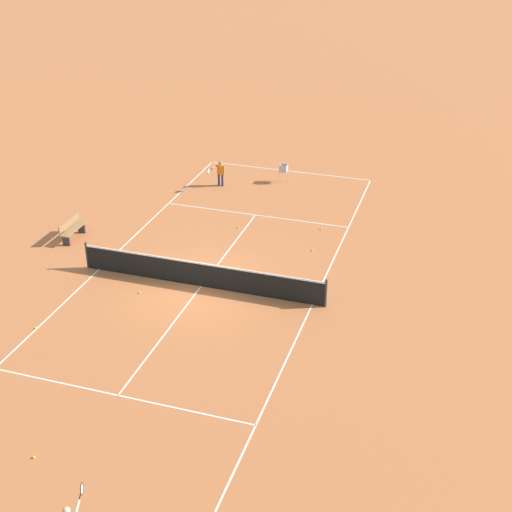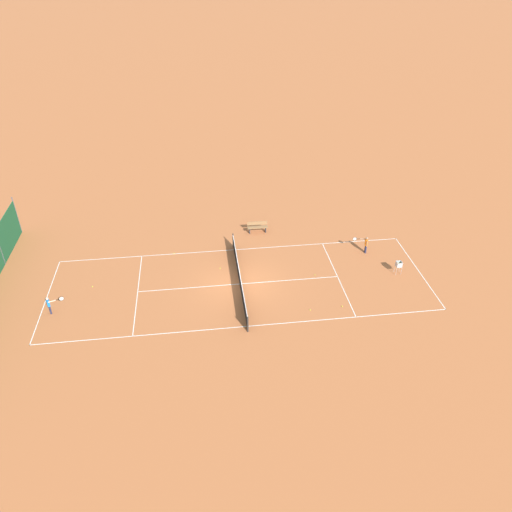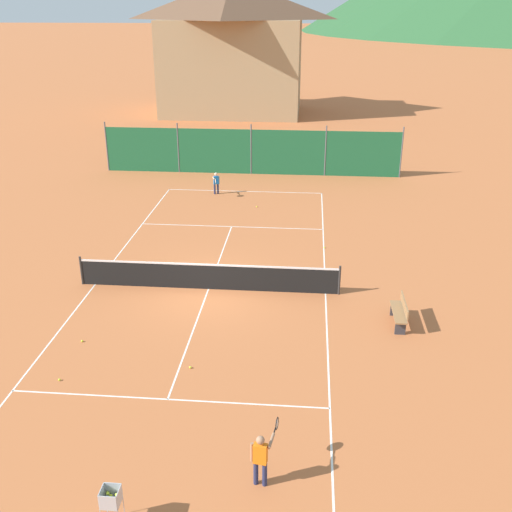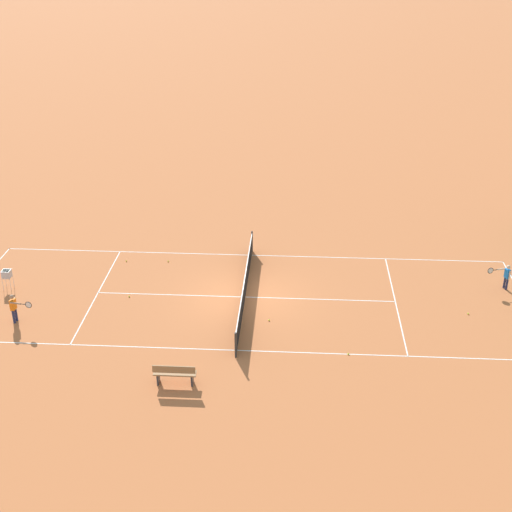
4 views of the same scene
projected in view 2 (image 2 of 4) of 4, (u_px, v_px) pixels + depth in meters
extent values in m
plane|color=#BC6638|center=(240.00, 284.00, 31.76)|extent=(600.00, 600.00, 0.00)
cube|color=white|center=(46.00, 299.00, 30.48)|extent=(8.25, 0.05, 0.01)
cube|color=white|center=(418.00, 270.00, 33.04)|extent=(8.25, 0.05, 0.01)
cube|color=white|center=(247.00, 326.00, 28.35)|extent=(0.05, 23.85, 0.01)
cube|color=white|center=(234.00, 250.00, 35.16)|extent=(0.05, 23.85, 0.01)
cube|color=white|center=(138.00, 292.00, 31.07)|extent=(8.20, 0.05, 0.01)
cube|color=white|center=(337.00, 276.00, 32.45)|extent=(8.20, 0.05, 0.01)
cube|color=white|center=(240.00, 284.00, 31.76)|extent=(0.05, 12.80, 0.01)
cylinder|color=#2D2D2D|center=(248.00, 324.00, 27.69)|extent=(0.08, 0.08, 1.06)
cylinder|color=#2D2D2D|center=(233.00, 240.00, 35.25)|extent=(0.08, 0.08, 1.06)
cube|color=black|center=(240.00, 278.00, 31.51)|extent=(9.10, 0.02, 0.91)
cube|color=white|center=(239.00, 272.00, 31.25)|extent=(9.10, 0.04, 0.06)
cylinder|color=#59595E|center=(17.00, 215.00, 36.45)|extent=(0.08, 0.08, 2.90)
cylinder|color=#23284C|center=(50.00, 308.00, 29.27)|extent=(0.10, 0.10, 0.54)
cylinder|color=#23284C|center=(50.00, 310.00, 29.14)|extent=(0.10, 0.10, 0.54)
cube|color=blue|center=(48.00, 303.00, 28.94)|extent=(0.30, 0.23, 0.42)
sphere|color=beige|center=(47.00, 299.00, 28.77)|extent=(0.17, 0.17, 0.17)
cylinder|color=beige|center=(48.00, 301.00, 29.07)|extent=(0.06, 0.06, 0.42)
cylinder|color=beige|center=(52.00, 301.00, 28.81)|extent=(0.19, 0.42, 0.06)
cylinder|color=black|center=(57.00, 300.00, 28.92)|extent=(0.09, 0.19, 0.03)
torus|color=black|center=(62.00, 299.00, 29.01)|extent=(0.11, 0.27, 0.28)
cylinder|color=silver|center=(62.00, 299.00, 29.01)|extent=(0.09, 0.24, 0.25)
cylinder|color=#23284C|center=(366.00, 250.00, 34.64)|extent=(0.10, 0.10, 0.58)
cylinder|color=#23284C|center=(365.00, 248.00, 34.80)|extent=(0.10, 0.10, 0.58)
cube|color=orange|center=(366.00, 243.00, 34.44)|extent=(0.30, 0.20, 0.45)
sphere|color=#A37556|center=(367.00, 238.00, 34.25)|extent=(0.18, 0.18, 0.18)
cylinder|color=#A37556|center=(367.00, 244.00, 34.29)|extent=(0.07, 0.07, 0.45)
cylinder|color=#A37556|center=(363.00, 239.00, 34.50)|extent=(0.13, 0.45, 0.07)
cylinder|color=black|center=(358.00, 239.00, 34.50)|extent=(0.06, 0.21, 0.03)
torus|color=black|center=(355.00, 239.00, 34.51)|extent=(0.06, 0.28, 0.28)
cylinder|color=silver|center=(355.00, 239.00, 34.51)|extent=(0.04, 0.25, 0.25)
sphere|color=#CCE033|center=(342.00, 306.00, 29.83)|extent=(0.07, 0.07, 0.07)
sphere|color=#CCE033|center=(174.00, 253.00, 34.72)|extent=(0.07, 0.07, 0.07)
sphere|color=#CCE033|center=(310.00, 310.00, 29.53)|extent=(0.07, 0.07, 0.07)
sphere|color=#CCE033|center=(315.00, 275.00, 32.53)|extent=(0.07, 0.07, 0.07)
sphere|color=#CCE033|center=(220.00, 268.00, 33.19)|extent=(0.07, 0.07, 0.07)
sphere|color=#CCE033|center=(93.00, 287.00, 31.48)|extent=(0.07, 0.07, 0.07)
cylinder|color=#B7B7BC|center=(401.00, 271.00, 32.49)|extent=(0.02, 0.02, 0.55)
cylinder|color=#B7B7BC|center=(399.00, 268.00, 32.77)|extent=(0.02, 0.02, 0.55)
cylinder|color=#B7B7BC|center=(396.00, 271.00, 32.45)|extent=(0.02, 0.02, 0.55)
cylinder|color=#B7B7BC|center=(394.00, 268.00, 32.74)|extent=(0.02, 0.02, 0.55)
cube|color=#B7B7BC|center=(399.00, 266.00, 32.46)|extent=(0.34, 0.34, 0.02)
cube|color=#B7B7BC|center=(401.00, 264.00, 32.39)|extent=(0.34, 0.02, 0.34)
cube|color=#B7B7BC|center=(396.00, 264.00, 32.35)|extent=(0.34, 0.02, 0.34)
cube|color=#B7B7BC|center=(400.00, 266.00, 32.23)|extent=(0.02, 0.34, 0.34)
cube|color=#B7B7BC|center=(398.00, 263.00, 32.51)|extent=(0.02, 0.34, 0.34)
sphere|color=#CCE033|center=(401.00, 266.00, 32.36)|extent=(0.07, 0.07, 0.07)
sphere|color=#CCE033|center=(399.00, 266.00, 32.42)|extent=(0.07, 0.07, 0.07)
sphere|color=#CCE033|center=(396.00, 265.00, 32.52)|extent=(0.07, 0.07, 0.07)
sphere|color=#CCE033|center=(398.00, 266.00, 32.38)|extent=(0.07, 0.07, 0.07)
sphere|color=#CCE033|center=(399.00, 266.00, 32.35)|extent=(0.07, 0.07, 0.07)
sphere|color=#CCE033|center=(401.00, 266.00, 32.37)|extent=(0.07, 0.07, 0.07)
sphere|color=#CCE033|center=(399.00, 265.00, 32.36)|extent=(0.07, 0.07, 0.07)
sphere|color=#CCE033|center=(397.00, 264.00, 32.48)|extent=(0.07, 0.07, 0.07)
sphere|color=#CCE033|center=(398.00, 265.00, 32.37)|extent=(0.07, 0.07, 0.07)
sphere|color=#CCE033|center=(400.00, 265.00, 32.37)|extent=(0.07, 0.07, 0.07)
sphere|color=#CCE033|center=(399.00, 264.00, 32.52)|extent=(0.07, 0.07, 0.07)
sphere|color=#CCE033|center=(401.00, 266.00, 32.33)|extent=(0.07, 0.07, 0.07)
sphere|color=#CCE033|center=(400.00, 263.00, 32.49)|extent=(0.07, 0.07, 0.07)
sphere|color=#CCE033|center=(397.00, 263.00, 32.45)|extent=(0.07, 0.07, 0.07)
sphere|color=#CCE033|center=(398.00, 265.00, 32.29)|extent=(0.07, 0.07, 0.07)
cube|color=olive|center=(258.00, 227.00, 36.96)|extent=(0.36, 1.50, 0.05)
cube|color=olive|center=(257.00, 223.00, 36.95)|extent=(0.04, 1.50, 0.28)
cube|color=#333338|center=(266.00, 229.00, 37.15)|extent=(0.32, 0.06, 0.44)
cube|color=#333338|center=(250.00, 230.00, 37.02)|extent=(0.32, 0.06, 0.44)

